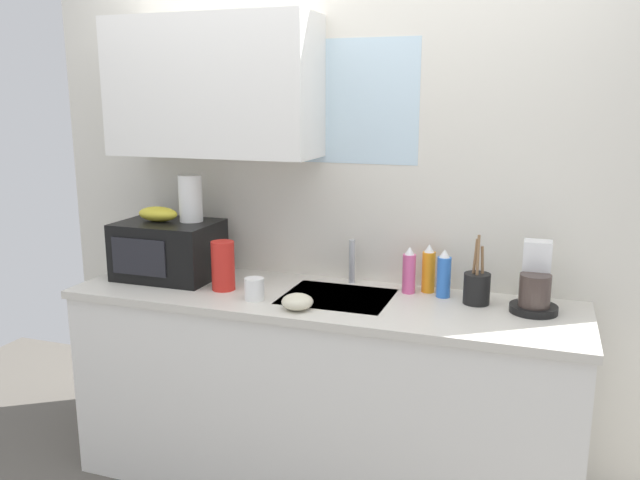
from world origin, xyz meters
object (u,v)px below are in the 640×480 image
object	(u,v)px
mug_white	(254,289)
utensil_crock	(477,287)
paper_towel_roll	(191,198)
coffee_maker	(535,285)
dish_soap_bottle_orange	(429,270)
banana_bunch	(158,214)
microwave	(169,250)
cereal_canister	(223,266)
small_bowl	(297,302)
dish_soap_bottle_blue	(444,275)
dish_soap_bottle_pink	(409,271)

from	to	relation	value
mug_white	utensil_crock	bearing A→B (deg)	16.11
paper_towel_roll	coffee_maker	bearing A→B (deg)	0.31
paper_towel_roll	dish_soap_bottle_orange	world-z (taller)	paper_towel_roll
dish_soap_bottle_orange	utensil_crock	xyz separation A→B (m)	(0.22, -0.10, -0.03)
banana_bunch	coffee_maker	distance (m)	1.73
microwave	cereal_canister	world-z (taller)	microwave
coffee_maker	small_bowl	xyz separation A→B (m)	(-0.91, -0.31, -0.07)
paper_towel_roll	mug_white	world-z (taller)	paper_towel_roll
utensil_crock	cereal_canister	bearing A→B (deg)	-171.17
utensil_crock	dish_soap_bottle_blue	bearing A→B (deg)	162.09
microwave	coffee_maker	bearing A→B (deg)	2.06
coffee_maker	paper_towel_roll	bearing A→B (deg)	-179.69
dish_soap_bottle_orange	cereal_canister	world-z (taller)	cereal_canister
dish_soap_bottle_orange	dish_soap_bottle_blue	bearing A→B (deg)	-34.57
dish_soap_bottle_orange	dish_soap_bottle_pink	bearing A→B (deg)	-152.76
dish_soap_bottle_pink	mug_white	world-z (taller)	dish_soap_bottle_pink
coffee_maker	dish_soap_bottle_blue	world-z (taller)	coffee_maker
microwave	small_bowl	world-z (taller)	microwave
mug_white	small_bowl	size ratio (longest dim) A/B	0.73
paper_towel_roll	utensil_crock	bearing A→B (deg)	0.85
dish_soap_bottle_orange	coffee_maker	bearing A→B (deg)	-13.73
banana_bunch	small_bowl	distance (m)	0.88
banana_bunch	paper_towel_roll	bearing A→B (deg)	18.43
microwave	small_bowl	size ratio (longest dim) A/B	3.54
microwave	dish_soap_bottle_pink	bearing A→B (deg)	6.50
coffee_maker	dish_soap_bottle_orange	size ratio (longest dim) A/B	1.29
microwave	dish_soap_bottle_blue	distance (m)	1.29
banana_bunch	utensil_crock	world-z (taller)	banana_bunch
banana_bunch	dish_soap_bottle_blue	distance (m)	1.36
cereal_canister	dish_soap_bottle_pink	bearing A→B (deg)	16.00
utensil_crock	banana_bunch	bearing A→B (deg)	-177.31
utensil_crock	microwave	bearing A→B (deg)	-177.15
coffee_maker	dish_soap_bottle_orange	bearing A→B (deg)	166.27
small_bowl	dish_soap_bottle_pink	bearing A→B (deg)	44.83
dish_soap_bottle_blue	cereal_canister	xyz separation A→B (m)	(-0.95, -0.22, 0.01)
coffee_maker	dish_soap_bottle_blue	distance (m)	0.38
coffee_maker	banana_bunch	bearing A→B (deg)	-178.05
small_bowl	cereal_canister	bearing A→B (deg)	160.08
coffee_maker	dish_soap_bottle_blue	size ratio (longest dim) A/B	1.33
mug_white	utensil_crock	distance (m)	0.94
dish_soap_bottle_pink	paper_towel_roll	bearing A→B (deg)	-175.70
paper_towel_roll	coffee_maker	size ratio (longest dim) A/B	0.79
coffee_maker	mug_white	bearing A→B (deg)	-167.60
banana_bunch	dish_soap_bottle_pink	size ratio (longest dim) A/B	0.96
banana_bunch	cereal_canister	world-z (taller)	banana_bunch
microwave	small_bowl	distance (m)	0.80
dish_soap_bottle_blue	utensil_crock	world-z (taller)	utensil_crock
banana_bunch	small_bowl	xyz separation A→B (m)	(0.80, -0.25, -0.27)
small_bowl	coffee_maker	bearing A→B (deg)	18.73
dish_soap_bottle_orange	cereal_canister	distance (m)	0.91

